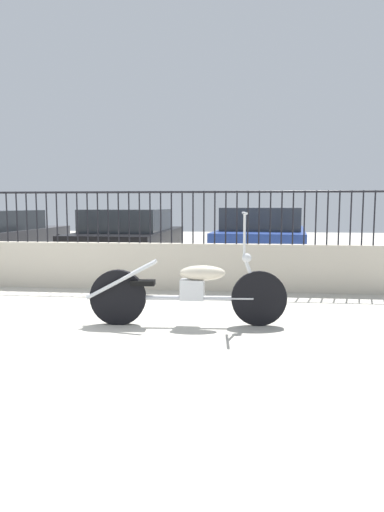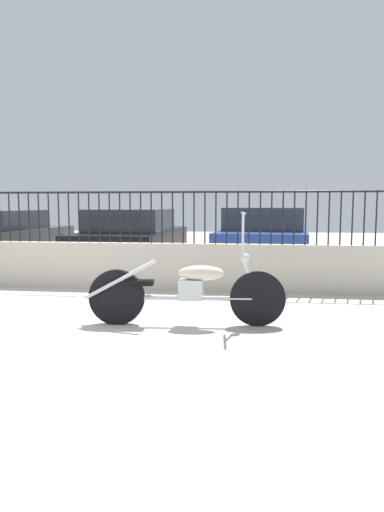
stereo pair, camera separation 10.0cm
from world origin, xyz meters
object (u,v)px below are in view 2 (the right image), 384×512
car_dark_grey (2,236)px  car_black (133,237)px  car_blue (265,238)px  motorcycle_silver (178,290)px

car_dark_grey → car_black: 3.24m
car_blue → motorcycle_silver: bearing=173.2°
motorcycle_silver → car_black: size_ratio=0.54×
car_black → car_dark_grey: bearing=94.0°
car_black → car_blue: size_ratio=1.07×
car_dark_grey → car_black: size_ratio=1.03×
car_dark_grey → car_blue: 6.36m
car_black → motorcycle_silver: bearing=-158.6°
motorcycle_silver → car_dark_grey: motorcycle_silver is taller
car_dark_grey → car_black: bearing=-86.6°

